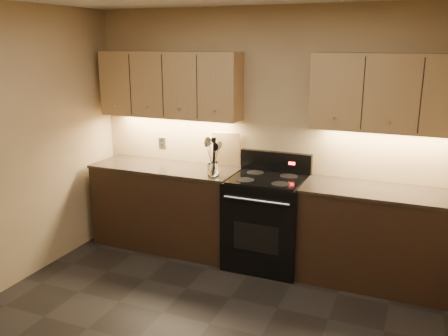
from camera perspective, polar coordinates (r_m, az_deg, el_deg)
The scene contains 14 objects.
wall_back at distance 4.99m, azimuth 5.59°, elevation 3.92°, with size 4.00×0.04×2.60m, color tan.
counter_left at distance 5.36m, azimuth -6.94°, elevation -4.58°, with size 1.62×0.62×0.93m.
counter_right at distance 4.73m, azimuth 18.11°, elevation -7.93°, with size 1.46×0.62×0.93m.
stove at distance 4.90m, azimuth 5.14°, elevation -6.28°, with size 0.76×0.68×1.14m.
upper_cab_left at distance 5.21m, azimuth -6.58°, elevation 9.92°, with size 1.60×0.30×0.70m, color #A28651.
upper_cab_right at distance 4.56m, azimuth 19.63°, elevation 8.48°, with size 1.44×0.30×0.70m, color #A28651.
outlet_plate at distance 5.53m, azimuth -7.46°, elevation 3.05°, with size 0.09×0.01×0.12m, color #B2B5BA.
utensil_crock at distance 4.81m, azimuth -1.32°, elevation -0.15°, with size 0.14×0.14×0.14m.
cutting_board at distance 5.14m, azimuth 0.30°, elevation 2.28°, with size 0.30×0.02×0.39m, color tan.
wooden_spoon at distance 4.77m, azimuth -1.61°, elevation 1.22°, with size 0.06×0.06×0.34m, color tan, non-canonical shape.
black_spoon at distance 4.79m, azimuth -1.35°, elevation 1.25°, with size 0.06×0.06×0.34m, color black, non-canonical shape.
black_turner at distance 4.76m, azimuth -1.36°, elevation 1.46°, with size 0.08×0.08×0.38m, color black, non-canonical shape.
steel_spatula at distance 4.78m, azimuth -1.13°, elevation 1.34°, with size 0.08×0.08×0.36m, color silver, non-canonical shape.
steel_skimmer at distance 4.76m, azimuth -1.00°, elevation 1.38°, with size 0.09×0.09×0.37m, color silver, non-canonical shape.
Camera 1 is at (1.43, -2.68, 2.24)m, focal length 38.00 mm.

